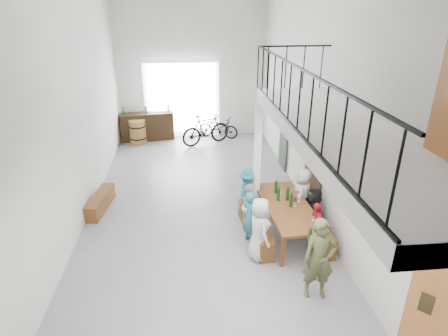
{
  "coord_description": "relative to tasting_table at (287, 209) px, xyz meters",
  "views": [
    {
      "loc": [
        -0.25,
        -8.15,
        4.76
      ],
      "look_at": [
        0.54,
        -0.5,
        1.38
      ],
      "focal_mm": 30.0,
      "sensor_mm": 36.0,
      "label": 1
    }
  ],
  "objects": [
    {
      "name": "floor",
      "position": [
        -1.83,
        1.29,
        -0.71
      ],
      "size": [
        12.0,
        12.0,
        0.0
      ],
      "primitive_type": "plane",
      "color": "slate",
      "rests_on": "ground"
    },
    {
      "name": "room_walls",
      "position": [
        -1.83,
        1.29,
        2.85
      ],
      "size": [
        12.0,
        12.0,
        12.0
      ],
      "color": "white",
      "rests_on": "ground"
    },
    {
      "name": "gateway_portal",
      "position": [
        -2.23,
        7.23,
        0.69
      ],
      "size": [
        2.8,
        0.08,
        2.8
      ],
      "primitive_type": "cube",
      "color": "white",
      "rests_on": "ground"
    },
    {
      "name": "right_wall_decor",
      "position": [
        0.87,
        -0.58,
        1.04
      ],
      "size": [
        0.07,
        8.28,
        5.07
      ],
      "color": "#965122",
      "rests_on": "ground"
    },
    {
      "name": "balcony",
      "position": [
        0.15,
        -1.84,
        2.26
      ],
      "size": [
        1.52,
        5.62,
        4.0
      ],
      "color": "white",
      "rests_on": "ground"
    },
    {
      "name": "tasting_table",
      "position": [
        0.0,
        0.0,
        0.0
      ],
      "size": [
        1.07,
        2.34,
        0.79
      ],
      "rotation": [
        0.0,
        0.0,
        0.06
      ],
      "color": "brown",
      "rests_on": "ground"
    },
    {
      "name": "bench_inner",
      "position": [
        -0.68,
        0.07,
        -0.48
      ],
      "size": [
        0.48,
        1.99,
        0.45
      ],
      "primitive_type": "cube",
      "rotation": [
        0.0,
        0.0,
        0.08
      ],
      "color": "brown",
      "rests_on": "ground"
    },
    {
      "name": "bench_wall",
      "position": [
        0.6,
        0.02,
        -0.47
      ],
      "size": [
        0.39,
        2.03,
        0.46
      ],
      "primitive_type": "cube",
      "rotation": [
        0.0,
        0.0,
        0.07
      ],
      "color": "brown",
      "rests_on": "ground"
    },
    {
      "name": "tableware",
      "position": [
        0.03,
        0.13,
        0.23
      ],
      "size": [
        0.57,
        1.32,
        0.35
      ],
      "color": "black",
      "rests_on": "tasting_table"
    },
    {
      "name": "side_bench",
      "position": [
        -4.33,
        1.67,
        -0.51
      ],
      "size": [
        0.51,
        1.44,
        0.4
      ],
      "primitive_type": "cube",
      "rotation": [
        0.0,
        0.0,
        -0.15
      ],
      "color": "brown",
      "rests_on": "ground"
    },
    {
      "name": "oak_barrel",
      "position": [
        -3.91,
        6.52,
        -0.26
      ],
      "size": [
        0.6,
        0.6,
        0.89
      ],
      "color": "olive",
      "rests_on": "ground"
    },
    {
      "name": "serving_counter",
      "position": [
        -3.58,
        6.94,
        -0.19
      ],
      "size": [
        2.01,
        0.8,
        1.03
      ],
      "primitive_type": "cube",
      "rotation": [
        0.0,
        0.0,
        0.14
      ],
      "color": "#321F0C",
      "rests_on": "ground"
    },
    {
      "name": "counter_bottles",
      "position": [
        -3.58,
        6.95,
        0.46
      ],
      "size": [
        1.7,
        0.28,
        0.28
      ],
      "color": "black",
      "rests_on": "serving_counter"
    },
    {
      "name": "guest_left_a",
      "position": [
        -0.74,
        -0.68,
        -0.04
      ],
      "size": [
        0.54,
        0.72,
        1.34
      ],
      "primitive_type": "imported",
      "rotation": [
        0.0,
        0.0,
        1.76
      ],
      "color": "beige",
      "rests_on": "ground"
    },
    {
      "name": "guest_left_b",
      "position": [
        -0.83,
        -0.11,
        -0.1
      ],
      "size": [
        0.44,
        0.52,
        1.21
      ],
      "primitive_type": "imported",
      "rotation": [
        0.0,
        0.0,
        1.98
      ],
      "color": "#256A7B",
      "rests_on": "ground"
    },
    {
      "name": "guest_left_c",
      "position": [
        -0.72,
        0.5,
        -0.16
      ],
      "size": [
        0.48,
        0.58,
        1.09
      ],
      "primitive_type": "imported",
      "rotation": [
        0.0,
        0.0,
        1.44
      ],
      "color": "beige",
      "rests_on": "ground"
    },
    {
      "name": "guest_left_d",
      "position": [
        -0.7,
        0.94,
        -0.07
      ],
      "size": [
        0.76,
        0.94,
        1.26
      ],
      "primitive_type": "imported",
      "rotation": [
        0.0,
        0.0,
        1.16
      ],
      "color": "#256A7B",
      "rests_on": "ground"
    },
    {
      "name": "guest_right_a",
      "position": [
        0.49,
        -0.47,
        -0.17
      ],
      "size": [
        0.33,
        0.66,
        1.08
      ],
      "primitive_type": "imported",
      "rotation": [
        0.0,
        0.0,
        -1.67
      ],
      "color": "#AC1D20",
      "rests_on": "ground"
    },
    {
      "name": "guest_right_b",
      "position": [
        0.65,
        0.14,
        -0.17
      ],
      "size": [
        0.52,
        1.05,
        1.08
      ],
      "primitive_type": "imported",
      "rotation": [
        0.0,
        0.0,
        -1.79
      ],
      "color": "black",
      "rests_on": "ground"
    },
    {
      "name": "guest_right_c",
      "position": [
        0.56,
        0.73,
        -0.06
      ],
      "size": [
        0.62,
        0.74,
        1.29
      ],
      "primitive_type": "imported",
      "rotation": [
        0.0,
        0.0,
        -1.96
      ],
      "color": "beige",
      "rests_on": "ground"
    },
    {
      "name": "host_standing",
      "position": [
        0.07,
        -1.85,
        0.06
      ],
      "size": [
        0.59,
        0.42,
        1.53
      ],
      "primitive_type": "imported",
      "rotation": [
        0.0,
        0.0,
        -0.09
      ],
      "color": "#464E2C",
      "rests_on": "ground"
    },
    {
      "name": "potted_plant",
      "position": [
        0.62,
        1.87,
        -0.48
      ],
      "size": [
        0.51,
        0.48,
        0.45
      ],
      "primitive_type": "imported",
      "rotation": [
        0.0,
        0.0,
        -0.41
      ],
      "color": "#1A4C16",
      "rests_on": "ground"
    },
    {
      "name": "bicycle_near",
      "position": [
        -0.89,
        6.89,
        -0.3
      ],
      "size": [
        1.64,
        1.13,
        0.82
      ],
      "primitive_type": "imported",
      "rotation": [
        0.0,
        0.0,
        1.15
      ],
      "color": "black",
      "rests_on": "ground"
    },
    {
      "name": "bicycle_far",
      "position": [
        -1.41,
        6.17,
        -0.14
      ],
      "size": [
        1.95,
        1.25,
        1.14
      ],
      "primitive_type": "imported",
      "rotation": [
        0.0,
        0.0,
        1.99
      ],
      "color": "black",
      "rests_on": "ground"
    }
  ]
}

